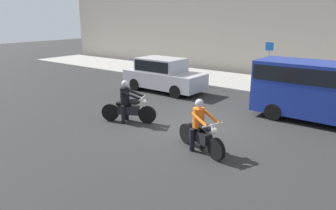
{
  "coord_description": "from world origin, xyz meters",
  "views": [
    {
      "loc": [
        5.91,
        -9.07,
        3.84
      ],
      "look_at": [
        -0.46,
        -0.82,
        0.89
      ],
      "focal_mm": 33.93,
      "sensor_mm": 36.0,
      "label": 1
    }
  ],
  "objects": [
    {
      "name": "motorcycle_with_rider_orange_stripe",
      "position": [
        1.39,
        -1.67,
        0.63
      ],
      "size": [
        1.94,
        0.93,
        1.55
      ],
      "color": "black",
      "rests_on": "ground_plane"
    },
    {
      "name": "street_sign_post",
      "position": [
        -0.35,
        8.06,
        1.56
      ],
      "size": [
        0.44,
        0.08,
        2.32
      ],
      "color": "gray",
      "rests_on": "sidewalk_slab"
    },
    {
      "name": "parked_van_cobalt_blue",
      "position": [
        3.59,
        3.31,
        1.28
      ],
      "size": [
        4.96,
        1.96,
        2.19
      ],
      "color": "navy",
      "rests_on": "ground_plane"
    },
    {
      "name": "ground_plane",
      "position": [
        0.0,
        0.0,
        0.0
      ],
      "size": [
        80.0,
        80.0,
        0.0
      ],
      "primitive_type": "plane",
      "color": "#292929"
    },
    {
      "name": "sidewalk_slab",
      "position": [
        0.0,
        8.0,
        0.07
      ],
      "size": [
        40.0,
        4.4,
        0.14
      ],
      "primitive_type": "cube",
      "color": "#99968E",
      "rests_on": "ground_plane"
    },
    {
      "name": "parked_sedan_silver",
      "position": [
        -4.23,
        3.65,
        0.88
      ],
      "size": [
        4.28,
        1.82,
        1.72
      ],
      "color": "#B2B5BA",
      "rests_on": "ground_plane"
    },
    {
      "name": "motorcycle_with_rider_black_leather",
      "position": [
        -2.13,
        -1.07,
        0.64
      ],
      "size": [
        1.94,
        1.07,
        1.58
      ],
      "color": "black",
      "rests_on": "ground_plane"
    }
  ]
}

